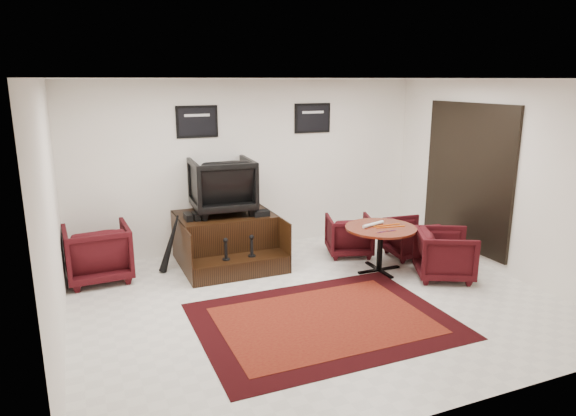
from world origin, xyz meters
The scene contains 16 objects.
ground centered at (0.00, 0.00, 0.00)m, with size 6.00×6.00×0.00m, color silver.
room_shell centered at (0.41, 0.12, 1.79)m, with size 6.02×5.02×2.81m.
area_rug centered at (-0.17, -0.56, 0.01)m, with size 2.95×2.21×0.01m.
shine_podium centered at (-0.65, 1.88, 0.35)m, with size 1.47×1.52×0.76m.
shine_chair centered at (-0.65, 2.03, 1.24)m, with size 0.93×0.87×0.95m, color black.
shoes_pair centered at (-1.19, 1.80, 0.81)m, with size 0.22×0.27×0.10m.
polish_kit centered at (-0.17, 1.62, 0.80)m, with size 0.24×0.17×0.08m, color black.
umbrella_black centered at (-1.54, 1.78, 0.44)m, with size 0.33×0.12×0.89m, color black, non-canonical shape.
umbrella_hooked centered at (-1.53, 1.85, 0.41)m, with size 0.31×0.11×0.82m, color black, non-canonical shape.
armchair_side centered at (-2.54, 1.86, 0.44)m, with size 0.86×0.81×0.89m, color black.
meeting_table centered at (1.34, 0.60, 0.60)m, with size 1.05×1.05×0.68m.
table_chair_back centered at (1.29, 1.44, 0.36)m, with size 0.70×0.65×0.72m, color black.
table_chair_window centered at (2.15, 0.96, 0.34)m, with size 0.66×0.62×0.68m, color black.
table_chair_corner centered at (2.05, 0.00, 0.39)m, with size 0.76×0.71×0.78m, color black.
paper_roll centered at (1.27, 0.70, 0.71)m, with size 0.05×0.05×0.42m, color silver.
table_clutter centered at (1.44, 0.55, 0.69)m, with size 0.57×0.30×0.01m.
Camera 1 is at (-2.72, -5.55, 2.79)m, focal length 32.00 mm.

